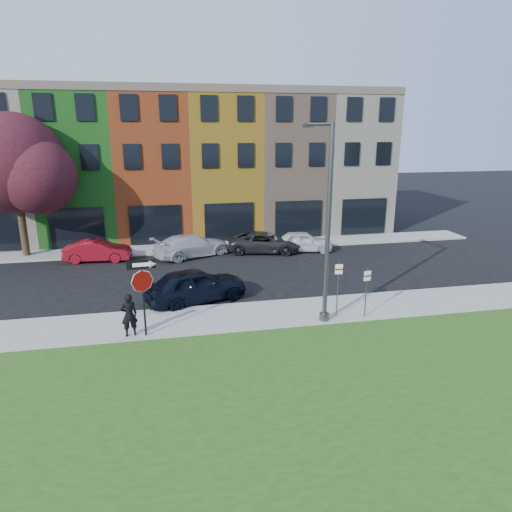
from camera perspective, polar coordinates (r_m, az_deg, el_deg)
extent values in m
plane|color=black|center=(17.21, 4.53, -11.35)|extent=(120.00, 120.00, 0.00)
cube|color=#999690|center=(20.34, 7.68, -6.82)|extent=(40.00, 3.00, 0.12)
cube|color=#999690|center=(30.72, -8.57, 1.00)|extent=(40.00, 2.40, 0.12)
cube|color=beige|center=(37.55, -28.34, 9.66)|extent=(5.00, 10.00, 10.00)
cube|color=#2B8624|center=(36.44, -20.70, 10.39)|extent=(5.00, 10.00, 10.00)
cube|color=#C74D21|center=(36.00, -12.69, 10.95)|extent=(5.00, 10.00, 10.00)
cube|color=gold|center=(36.26, -4.62, 11.31)|extent=(5.00, 10.00, 10.00)
cube|color=#8B6F5A|center=(37.18, 3.20, 11.45)|extent=(5.00, 10.00, 10.00)
cube|color=beige|center=(38.74, 10.52, 11.40)|extent=(5.00, 10.00, 10.00)
cube|color=black|center=(31.52, -7.89, 4.10)|extent=(30.00, 0.12, 2.60)
cylinder|color=black|center=(17.76, -13.88, -5.29)|extent=(0.08, 0.08, 2.94)
cylinder|color=white|center=(17.49, -14.04, -3.06)|extent=(0.88, 0.08, 0.88)
cylinder|color=maroon|center=(17.47, -14.04, -3.09)|extent=(0.84, 0.07, 0.84)
cube|color=black|center=(17.30, -14.18, -1.04)|extent=(1.05, 0.10, 0.34)
cube|color=white|center=(17.27, -14.18, -1.07)|extent=(0.66, 0.06, 0.14)
imported|color=black|center=(18.10, -15.59, -7.11)|extent=(0.79, 0.67, 1.70)
imported|color=black|center=(21.30, -7.54, -3.62)|extent=(4.79, 5.87, 1.60)
imported|color=maroon|center=(29.11, -19.18, 0.64)|extent=(1.96, 4.12, 1.29)
imported|color=#B7B7BC|center=(28.76, -8.01, 1.33)|extent=(5.54, 6.31, 1.41)
imported|color=black|center=(29.49, 1.08, 1.73)|extent=(4.09, 5.57, 1.30)
imported|color=silver|center=(29.86, 5.90, 1.84)|extent=(2.99, 4.43, 1.31)
cylinder|color=#47494C|center=(18.12, 9.01, 3.64)|extent=(0.18, 0.18, 7.92)
cylinder|color=#47494C|center=(19.28, 8.52, -7.49)|extent=(0.40, 0.40, 0.30)
cylinder|color=#47494C|center=(18.61, 8.06, 15.99)|extent=(0.38, 2.00, 0.12)
cube|color=#47494C|center=(19.59, 6.56, 15.88)|extent=(0.32, 0.58, 0.16)
cylinder|color=#47494C|center=(19.34, 10.16, -4.09)|extent=(0.05, 0.05, 2.44)
cube|color=white|center=(19.03, 10.32, -1.64)|extent=(0.32, 0.05, 0.42)
cube|color=maroon|center=(19.01, 10.34, -1.65)|extent=(0.32, 0.04, 0.06)
cylinder|color=#47494C|center=(19.60, 13.58, -4.52)|extent=(0.05, 0.05, 2.12)
cube|color=white|center=(19.33, 13.76, -2.43)|extent=(0.32, 0.07, 0.42)
cube|color=maroon|center=(19.31, 13.79, -2.45)|extent=(0.32, 0.06, 0.06)
cylinder|color=black|center=(31.53, -27.12, 3.28)|extent=(0.44, 0.44, 3.61)
sphere|color=black|center=(31.04, -28.03, 10.24)|extent=(5.87, 5.87, 5.87)
sphere|color=black|center=(29.87, -25.58, 8.97)|extent=(4.40, 4.40, 4.40)
sphere|color=black|center=(31.47, -27.46, 12.25)|extent=(3.52, 3.52, 3.52)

